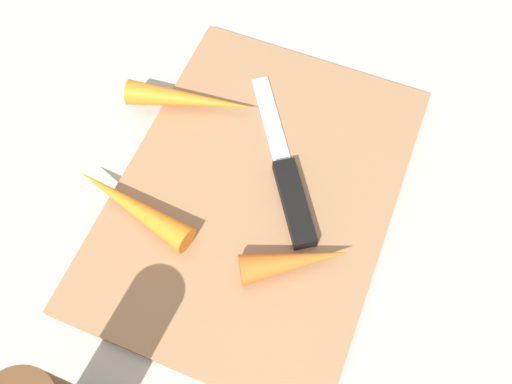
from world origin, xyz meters
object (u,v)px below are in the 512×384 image
(cutting_board, at_px, (256,195))
(carrot_shortest, at_px, (296,261))
(carrot_longest, at_px, (191,100))
(knife, at_px, (291,190))
(carrot_medium, at_px, (132,205))

(cutting_board, bearing_deg, carrot_shortest, 47.06)
(carrot_longest, bearing_deg, cutting_board, -47.48)
(knife, bearing_deg, carrot_longest, 32.79)
(cutting_board, height_order, knife, knife)
(cutting_board, bearing_deg, carrot_longest, -124.21)
(carrot_shortest, bearing_deg, carrot_longest, 110.53)
(knife, xyz_separation_m, carrot_medium, (0.07, -0.13, 0.01))
(knife, relative_size, carrot_longest, 1.31)
(cutting_board, relative_size, knife, 2.04)
(cutting_board, distance_m, carrot_shortest, 0.09)
(knife, xyz_separation_m, carrot_longest, (-0.06, -0.13, 0.01))
(carrot_shortest, height_order, carrot_longest, carrot_shortest)
(carrot_medium, distance_m, carrot_longest, 0.13)
(cutting_board, distance_m, carrot_longest, 0.12)
(knife, distance_m, carrot_shortest, 0.08)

